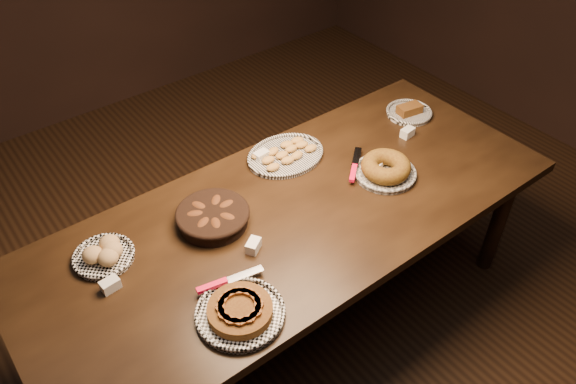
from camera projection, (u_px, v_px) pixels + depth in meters
ground at (293, 316)px, 2.92m from camera, size 5.00×5.00×0.00m
buffet_table at (294, 223)px, 2.47m from camera, size 2.40×1.00×0.75m
apple_tart_plate at (240, 311)px, 2.00m from camera, size 0.35×0.34×0.06m
madeleine_platter at (286, 155)px, 2.70m from camera, size 0.39×0.32×0.04m
bundt_cake_plate at (385, 169)px, 2.58m from camera, size 0.34×0.37×0.09m
croissant_basket at (213, 216)px, 2.34m from camera, size 0.36×0.36×0.08m
bread_roll_plate at (105, 254)px, 2.20m from camera, size 0.24×0.24×0.08m
loaf_plate at (409, 112)px, 2.98m from camera, size 0.24×0.24×0.06m
tent_cards at (292, 191)px, 2.49m from camera, size 1.68×0.52×0.04m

